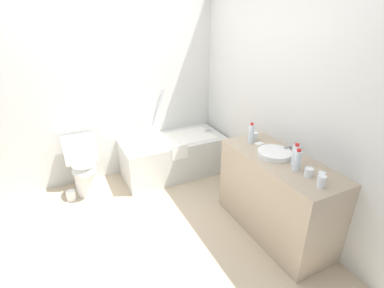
# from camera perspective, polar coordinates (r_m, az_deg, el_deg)

# --- Properties ---
(ground_plane) EXTENTS (3.89, 3.89, 0.00)m
(ground_plane) POSITION_cam_1_polar(r_m,az_deg,el_deg) (3.25, -7.96, -16.78)
(ground_plane) COLOR #C1AD8E
(wall_back_tiled) EXTENTS (3.29, 0.10, 2.52)m
(wall_back_tiled) POSITION_cam_1_polar(r_m,az_deg,el_deg) (3.96, -15.92, 10.85)
(wall_back_tiled) COLOR silver
(wall_back_tiled) RESTS_ON ground_plane
(wall_right_mirror) EXTENTS (0.10, 3.19, 2.52)m
(wall_right_mirror) POSITION_cam_1_polar(r_m,az_deg,el_deg) (3.32, 16.12, 8.30)
(wall_right_mirror) COLOR silver
(wall_right_mirror) RESTS_ON ground_plane
(bathtub) EXTENTS (1.42, 0.68, 1.18)m
(bathtub) POSITION_cam_1_polar(r_m,az_deg,el_deg) (4.11, -3.76, -2.13)
(bathtub) COLOR silver
(bathtub) RESTS_ON ground_plane
(toilet) EXTENTS (0.40, 0.52, 0.74)m
(toilet) POSITION_cam_1_polar(r_m,az_deg,el_deg) (3.89, -20.75, -4.11)
(toilet) COLOR white
(toilet) RESTS_ON ground_plane
(vanity_counter) EXTENTS (0.54, 1.29, 0.86)m
(vanity_counter) POSITION_cam_1_polar(r_m,az_deg,el_deg) (3.11, 16.29, -9.87)
(vanity_counter) COLOR tan
(vanity_counter) RESTS_ON ground_plane
(sink_basin) EXTENTS (0.33, 0.33, 0.05)m
(sink_basin) POSITION_cam_1_polar(r_m,az_deg,el_deg) (2.93, 16.06, -1.80)
(sink_basin) COLOR white
(sink_basin) RESTS_ON vanity_counter
(sink_faucet) EXTENTS (0.10, 0.15, 0.07)m
(sink_faucet) POSITION_cam_1_polar(r_m,az_deg,el_deg) (3.06, 18.85, -0.96)
(sink_faucet) COLOR #A0A0A5
(sink_faucet) RESTS_ON vanity_counter
(water_bottle_0) EXTENTS (0.07, 0.07, 0.21)m
(water_bottle_0) POSITION_cam_1_polar(r_m,az_deg,el_deg) (2.69, 20.16, -3.11)
(water_bottle_0) COLOR silver
(water_bottle_0) RESTS_ON vanity_counter
(water_bottle_1) EXTENTS (0.07, 0.07, 0.21)m
(water_bottle_1) POSITION_cam_1_polar(r_m,az_deg,el_deg) (2.78, 19.86, -2.10)
(water_bottle_1) COLOR silver
(water_bottle_1) RESTS_ON vanity_counter
(water_bottle_2) EXTENTS (0.06, 0.06, 0.23)m
(water_bottle_2) POSITION_cam_1_polar(r_m,az_deg,el_deg) (3.12, 11.66, 2.00)
(water_bottle_2) COLOR silver
(water_bottle_2) RESTS_ON vanity_counter
(drinking_glass_0) EXTENTS (0.07, 0.07, 0.08)m
(drinking_glass_0) POSITION_cam_1_polar(r_m,az_deg,el_deg) (2.66, 22.15, -5.23)
(drinking_glass_0) COLOR white
(drinking_glass_0) RESTS_ON vanity_counter
(drinking_glass_1) EXTENTS (0.08, 0.08, 0.09)m
(drinking_glass_1) POSITION_cam_1_polar(r_m,az_deg,el_deg) (3.22, 12.22, 1.46)
(drinking_glass_1) COLOR white
(drinking_glass_1) RESTS_ON vanity_counter
(drinking_glass_2) EXTENTS (0.06, 0.06, 0.08)m
(drinking_glass_2) POSITION_cam_1_polar(r_m,az_deg,el_deg) (2.63, 24.30, -5.93)
(drinking_glass_2) COLOR white
(drinking_glass_2) RESTS_ON vanity_counter
(drinking_glass_3) EXTENTS (0.06, 0.06, 0.10)m
(drinking_glass_3) POSITION_cam_1_polar(r_m,az_deg,el_deg) (2.53, 24.32, -6.83)
(drinking_glass_3) COLOR white
(drinking_glass_3) RESTS_ON vanity_counter
(soap_dish) EXTENTS (0.09, 0.06, 0.02)m
(soap_dish) POSITION_cam_1_polar(r_m,az_deg,el_deg) (3.13, 13.14, 0.01)
(soap_dish) COLOR white
(soap_dish) RESTS_ON vanity_counter
(toilet_paper_roll) EXTENTS (0.11, 0.11, 0.13)m
(toilet_paper_roll) POSITION_cam_1_polar(r_m,az_deg,el_deg) (3.93, -22.85, -9.42)
(toilet_paper_roll) COLOR white
(toilet_paper_roll) RESTS_ON ground_plane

